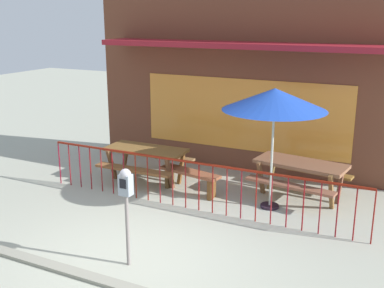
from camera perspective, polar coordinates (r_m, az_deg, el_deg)
The scene contains 9 objects.
ground at distance 7.59m, azimuth -7.12°, elevation -13.41°, with size 40.00×40.00×0.00m, color #A5A895.
pub_storefront at distance 11.22m, azimuth 6.82°, elevation 10.88°, with size 7.80×1.45×5.57m.
patio_fence_front at distance 8.97m, azimuth 0.03°, elevation -3.99°, with size 6.57×0.04×0.97m.
picnic_table_left at distance 10.54m, azimuth -5.59°, elevation -1.36°, with size 1.83×1.40×0.79m.
picnic_table_right at distance 9.77m, azimuth 13.03°, elevation -3.07°, with size 1.97×1.59×0.79m.
patio_umbrella at distance 8.80m, azimuth 9.99°, elevation 5.30°, with size 1.95×1.95×2.34m.
patio_bench at distance 9.90m, azimuth -0.26°, elevation -3.98°, with size 1.44×0.59×0.48m.
parking_meter_near at distance 6.88m, azimuth -8.02°, elevation -5.75°, with size 0.18×0.17×1.52m.
curb_edge at distance 7.02m, azimuth -10.87°, elevation -16.16°, with size 10.92×0.20×0.11m, color gray.
Camera 1 is at (3.73, -5.51, 3.65)m, focal length 43.96 mm.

